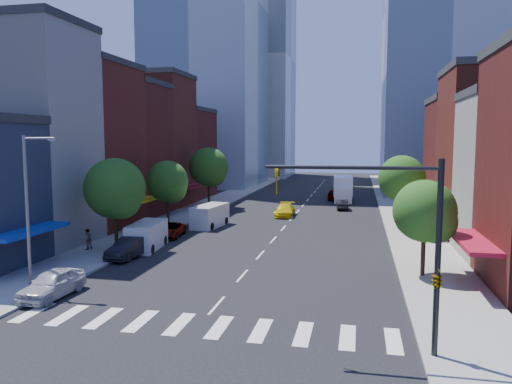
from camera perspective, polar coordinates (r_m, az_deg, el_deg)
ground at (r=27.57m, az=-4.51°, el=-12.81°), size 220.00×220.00×0.00m
sidewalk_left at (r=68.57m, az=-5.22°, el=-1.39°), size 5.00×120.00×0.15m
sidewalk_right at (r=65.84m, az=16.10°, el=-1.91°), size 5.00×120.00×0.15m
crosswalk at (r=24.87m, az=-6.50°, el=-14.94°), size 19.00×3.00×0.01m
bldg_left_1 at (r=46.64m, az=-25.85°, el=5.56°), size 12.00×8.00×18.00m
bldg_left_2 at (r=53.65m, az=-20.26°, el=4.70°), size 12.00×9.00×16.00m
bldg_left_3 at (r=61.04m, az=-16.02°, el=4.48°), size 12.00×8.00×15.00m
bldg_left_4 at (r=68.67m, az=-12.73°, el=5.54°), size 12.00×9.00×17.00m
bldg_left_5 at (r=77.45m, az=-9.79°, el=4.16°), size 12.00×10.00×13.00m
bldg_right_3 at (r=60.64m, az=24.75°, el=3.21°), size 12.00×10.00×13.00m
tower_nw at (r=102.84m, az=-5.64°, el=20.69°), size 20.00×22.00×70.00m
tower_ne at (r=90.45m, az=20.59°, el=19.14°), size 18.00×20.00×60.00m
tower_far_w at (r=124.17m, az=-0.22°, el=14.87°), size 18.00×18.00×56.00m
traffic_signal at (r=21.24m, az=18.58°, el=-7.17°), size 7.24×2.24×8.00m
streetlight at (r=32.53m, az=-24.47°, el=-0.90°), size 2.25×0.25×9.00m
tree_left_near at (r=40.73m, az=-15.68°, el=0.13°), size 4.80×4.80×7.30m
tree_left_mid at (r=50.73m, az=-9.96°, el=0.99°), size 4.20×4.20×6.65m
tree_left_far at (r=63.87m, az=-5.33°, el=2.68°), size 5.00×5.00×7.75m
tree_right_near at (r=33.57m, az=18.97°, el=-2.35°), size 4.00×4.00×6.20m
tree_right_far at (r=51.30m, az=16.49°, el=1.27°), size 4.60×4.60×7.20m
parked_car_front at (r=30.85m, az=-22.25°, el=-9.67°), size 2.03×4.66×1.56m
parked_car_second at (r=38.97m, az=-14.28°, el=-6.20°), size 2.01×4.77×1.53m
parked_car_third at (r=46.37m, az=-9.82°, el=-4.32°), size 2.51×4.74×1.27m
parked_car_rear at (r=52.76m, az=-6.12°, el=-2.89°), size 2.74×5.42×1.51m
cargo_van_near at (r=41.62m, az=-12.42°, el=-4.93°), size 2.56×5.32×2.19m
cargo_van_far at (r=51.08m, az=-5.36°, el=-2.76°), size 2.81×5.55×2.26m
taxi at (r=58.07m, az=3.33°, el=-2.07°), size 2.18×5.08×1.46m
traffic_car_oncoming at (r=64.52m, az=9.82°, el=-1.41°), size 1.70×4.05×1.30m
traffic_car_far at (r=74.64m, az=8.91°, el=-0.29°), size 2.19×4.73×1.57m
box_truck at (r=73.49m, az=9.90°, el=0.29°), size 3.03×8.90×3.54m
pedestrian_far at (r=42.11m, az=-18.73°, el=-5.14°), size 0.88×0.98×1.64m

